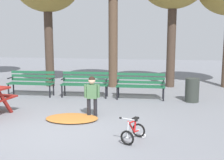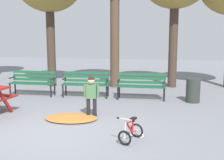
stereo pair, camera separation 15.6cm
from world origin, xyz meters
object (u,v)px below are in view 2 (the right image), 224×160
(park_bench_right, at_px, (141,84))
(child_standing, at_px, (91,93))
(park_bench_far_left, at_px, (33,81))
(kids_bicycle, at_px, (131,132))
(trash_bin, at_px, (193,90))
(park_bench_left, at_px, (86,82))

(park_bench_right, distance_m, child_standing, 2.56)
(park_bench_far_left, relative_size, kids_bicycle, 2.54)
(trash_bin, bearing_deg, child_standing, -142.27)
(child_standing, relative_size, trash_bin, 1.42)
(trash_bin, bearing_deg, park_bench_left, 176.96)
(child_standing, bearing_deg, park_bench_far_left, 140.28)
(park_bench_right, relative_size, child_standing, 1.50)
(park_bench_left, bearing_deg, park_bench_right, -0.85)
(park_bench_left, relative_size, park_bench_right, 1.01)
(park_bench_far_left, bearing_deg, child_standing, -39.72)
(child_standing, xyz_separation_m, kids_bicycle, (1.22, -1.57, -0.43))
(park_bench_left, distance_m, kids_bicycle, 4.40)
(trash_bin, bearing_deg, park_bench_far_left, 179.10)
(park_bench_far_left, relative_size, trash_bin, 2.11)
(child_standing, bearing_deg, park_bench_left, 108.62)
(park_bench_far_left, distance_m, trash_bin, 5.45)
(park_bench_right, bearing_deg, trash_bin, -5.55)
(park_bench_far_left, distance_m, child_standing, 3.49)
(park_bench_left, distance_m, trash_bin, 3.56)
(park_bench_right, bearing_deg, park_bench_far_left, -178.87)
(kids_bicycle, bearing_deg, trash_bin, 67.43)
(park_bench_left, bearing_deg, park_bench_far_left, -176.88)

